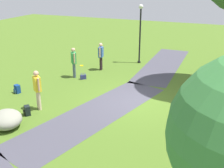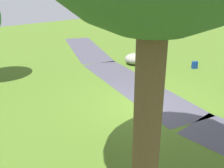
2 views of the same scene
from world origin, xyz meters
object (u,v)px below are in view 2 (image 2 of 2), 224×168
Objects in this scene: lawn_boulder at (136,59)px; passerby_on_path at (158,54)px; spare_backpack_on_lawn at (195,65)px; backpack_by_boulder at (149,65)px.

passerby_on_path is at bearing 173.80° from lawn_boulder.
spare_backpack_on_lawn is at bearing -117.48° from passerby_on_path.
lawn_boulder reaches higher than spare_backpack_on_lawn.
passerby_on_path is 1.03m from backpack_by_boulder.
backpack_by_boulder is (0.64, -0.12, -0.80)m from passerby_on_path.
spare_backpack_on_lawn is (-1.70, -1.92, 0.00)m from backpack_by_boulder.
spare_backpack_on_lawn is (-1.06, -2.04, -0.80)m from passerby_on_path.
passerby_on_path is at bearing 169.24° from backpack_by_boulder.
passerby_on_path is at bearing 62.52° from spare_backpack_on_lawn.
passerby_on_path is 2.43m from spare_backpack_on_lawn.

